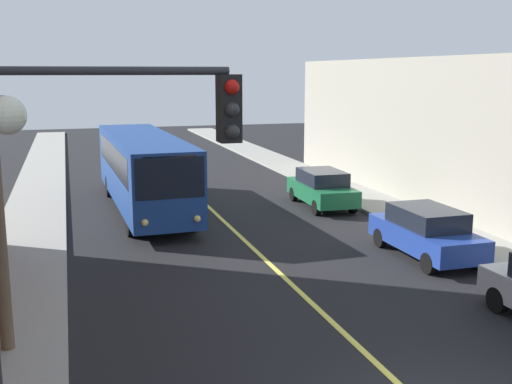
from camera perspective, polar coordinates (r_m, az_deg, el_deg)
name	(u,v)px	position (r m, az deg, el deg)	size (l,w,h in m)	color
sidewalk_left	(21,281)	(18.87, -20.70, -7.59)	(2.50, 90.00, 0.15)	gray
sidewalk_right	(465,241)	(22.88, 18.56, -4.25)	(2.50, 90.00, 0.15)	gray
lane_stripe_center	(227,224)	(24.33, -2.65, -2.96)	(0.16, 60.00, 0.01)	#D8CC4C
building_right_warehouse	(509,127)	(32.34, 22.11, 5.50)	(12.00, 23.08, 6.46)	gray
city_bus	(143,168)	(26.90, -10.25, 2.15)	(2.93, 12.22, 3.20)	navy
parked_car_blue	(426,232)	(20.58, 15.28, -3.52)	(1.83, 4.41, 1.62)	navy
parked_car_green	(322,188)	(27.47, 6.04, 0.38)	(1.94, 4.46, 1.62)	#196038
traffic_signal_left_corner	(96,181)	(9.16, -14.39, 0.95)	(3.75, 0.48, 6.00)	#2D2D33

